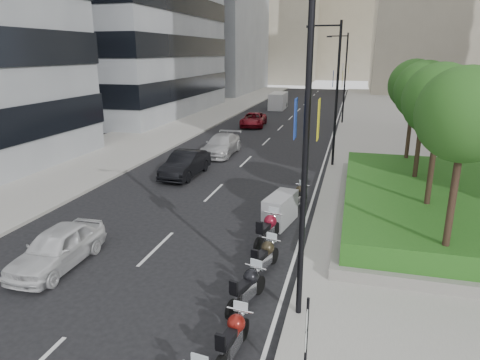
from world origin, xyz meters
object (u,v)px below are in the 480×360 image
(motorcycle_2, at_px, (247,288))
(motorcycle_6, at_px, (298,197))
(car_d, at_px, (253,120))
(lamp_post_1, at_px, (335,88))
(lamp_post_2, at_px, (344,74))
(motorcycle_1, at_px, (233,338))
(car_b, at_px, (185,164))
(motorcycle_3, at_px, (265,257))
(delivery_van, at_px, (278,102))
(car_a, at_px, (57,248))
(car_c, at_px, (221,145))
(parking_sign, at_px, (306,343))
(motorcycle_4, at_px, (268,230))
(lamp_post_0, at_px, (300,140))
(motorcycle_5, at_px, (280,210))

(motorcycle_2, relative_size, motorcycle_6, 1.00)
(motorcycle_6, distance_m, car_d, 23.63)
(lamp_post_1, xyz_separation_m, lamp_post_2, (0.00, 18.00, 0.00))
(motorcycle_1, xyz_separation_m, car_b, (-7.09, 14.63, 0.19))
(motorcycle_1, height_order, motorcycle_3, motorcycle_3)
(car_b, relative_size, delivery_van, 0.91)
(car_a, distance_m, car_c, 17.67)
(lamp_post_2, distance_m, car_c, 18.76)
(parking_sign, height_order, delivery_van, parking_sign)
(lamp_post_2, height_order, car_b, lamp_post_2)
(car_a, distance_m, car_b, 11.69)
(motorcycle_1, xyz_separation_m, car_c, (-6.68, 20.60, 0.16))
(parking_sign, relative_size, motorcycle_4, 1.09)
(lamp_post_0, height_order, motorcycle_3, lamp_post_0)
(motorcycle_2, xyz_separation_m, delivery_van, (-7.05, 45.14, 0.40))
(lamp_post_0, distance_m, motorcycle_2, 4.71)
(motorcycle_1, bearing_deg, lamp_post_1, 3.02)
(lamp_post_2, xyz_separation_m, parking_sign, (0.66, -38.00, -3.61))
(motorcycle_1, xyz_separation_m, motorcycle_4, (-0.44, 6.49, 0.06))
(motorcycle_6, relative_size, car_a, 0.51)
(motorcycle_4, relative_size, car_c, 0.46)
(lamp_post_2, xyz_separation_m, delivery_van, (-8.43, 10.33, -4.10))
(motorcycle_4, bearing_deg, delivery_van, 21.02)
(motorcycle_2, distance_m, car_c, 19.44)
(motorcycle_1, height_order, motorcycle_5, motorcycle_5)
(motorcycle_6, xyz_separation_m, car_a, (-7.29, -7.91, 0.13))
(delivery_van, bearing_deg, car_d, -91.22)
(lamp_post_2, xyz_separation_m, motorcycle_5, (-1.50, -28.42, -4.41))
(motorcycle_3, distance_m, motorcycle_5, 4.33)
(motorcycle_6, distance_m, car_c, 11.91)
(lamp_post_2, height_order, parking_sign, lamp_post_2)
(motorcycle_1, relative_size, car_a, 0.51)
(motorcycle_3, bearing_deg, motorcycle_5, 17.49)
(motorcycle_5, bearing_deg, lamp_post_0, -155.98)
(lamp_post_0, bearing_deg, lamp_post_2, 90.00)
(motorcycle_1, height_order, car_b, car_b)
(motorcycle_6, xyz_separation_m, car_d, (-7.42, 22.44, 0.11))
(car_b, distance_m, car_d, 18.66)
(lamp_post_2, relative_size, car_c, 1.81)
(lamp_post_1, xyz_separation_m, motorcycle_6, (-1.02, -8.23, -4.50))
(lamp_post_1, height_order, car_a, lamp_post_1)
(motorcycle_6, distance_m, car_a, 10.76)
(motorcycle_1, bearing_deg, motorcycle_4, 10.41)
(motorcycle_6, distance_m, delivery_van, 37.31)
(lamp_post_0, bearing_deg, motorcycle_6, 96.61)
(motorcycle_5, relative_size, delivery_van, 0.46)
(parking_sign, distance_m, car_c, 23.15)
(lamp_post_0, xyz_separation_m, car_c, (-7.85, 18.52, -4.34))
(motorcycle_6, bearing_deg, parking_sign, -155.64)
(motorcycle_1, bearing_deg, lamp_post_2, 4.72)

